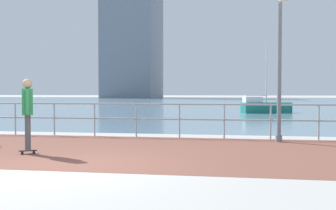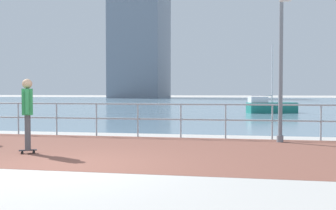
% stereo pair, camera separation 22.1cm
% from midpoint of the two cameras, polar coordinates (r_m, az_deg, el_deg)
% --- Properties ---
extents(ground, '(220.00, 220.00, 0.00)m').
position_cam_midpoint_polar(ground, '(47.47, 5.42, 0.14)').
color(ground, '#ADAAA5').
extents(brick_paving, '(28.00, 5.68, 0.01)m').
position_cam_midpoint_polar(brick_paving, '(10.28, -8.94, -6.23)').
color(brick_paving, brown).
rests_on(brick_paving, ground).
extents(harbor_water, '(180.00, 88.00, 0.00)m').
position_cam_midpoint_polar(harbor_water, '(57.61, 6.10, 0.45)').
color(harbor_water, slate).
rests_on(harbor_water, ground).
extents(waterfront_railing, '(25.25, 0.06, 1.09)m').
position_cam_midpoint_polar(waterfront_railing, '(12.92, -5.02, -1.22)').
color(waterfront_railing, '#9EADB7').
rests_on(waterfront_railing, ground).
extents(lamppost, '(0.36, 0.82, 4.83)m').
position_cam_midpoint_polar(lamppost, '(11.86, 15.23, 7.74)').
color(lamppost, slate).
rests_on(lamppost, ground).
extents(skateboarder, '(0.40, 0.53, 1.75)m').
position_cam_midpoint_polar(skateboarder, '(9.89, -19.93, -0.52)').
color(skateboarder, black).
rests_on(skateboarder, ground).
extents(sailboat_red, '(3.48, 2.05, 4.67)m').
position_cam_midpoint_polar(sailboat_red, '(28.19, 13.33, -0.19)').
color(sailboat_red, '#197266').
rests_on(sailboat_red, ground).
extents(tower_glass, '(11.76, 16.32, 32.79)m').
position_cam_midpoint_polar(tower_glass, '(97.66, -5.04, 10.21)').
color(tower_glass, slate).
rests_on(tower_glass, ground).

